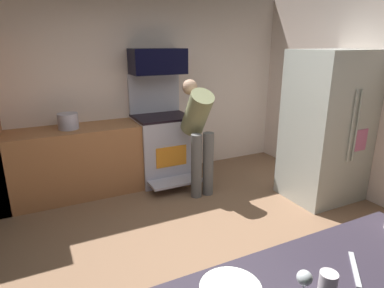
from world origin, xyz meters
The scene contains 11 objects.
ground_plane centered at (0.00, 0.00, -0.01)m, with size 5.20×4.80×0.02m, color #825F46.
wall_back centered at (0.00, 2.34, 1.30)m, with size 5.20×0.12×2.60m, color beige.
lower_cabinet_run centered at (-0.90, 1.98, 0.45)m, with size 2.40×0.60×0.90m, color #A76A40.
oven_range centered at (0.38, 1.97, 0.51)m, with size 0.76×0.94×1.52m.
microwave centered at (0.38, 2.06, 1.69)m, with size 0.74×0.38×0.34m, color black.
refrigerator centered at (2.03, 0.55, 0.93)m, with size 0.89×0.77×1.86m.
person_cook centered at (0.64, 1.34, 0.87)m, with size 0.31×0.59×1.48m.
wine_glass_near centered at (-0.31, -1.45, 1.01)m, with size 0.07×0.07×0.15m.
mug_coffee centered at (-0.18, -1.47, 0.95)m, with size 0.08×0.08×0.10m, color silver.
knife_paring centered at (0.06, -1.42, 0.90)m, with size 0.27×0.02×0.01m, color #B7BABF.
stock_pot centered at (-0.85, 1.98, 1.00)m, with size 0.25×0.25×0.20m, color #B5B1C6.
Camera 1 is at (-1.21, -2.25, 1.94)m, focal length 30.57 mm.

